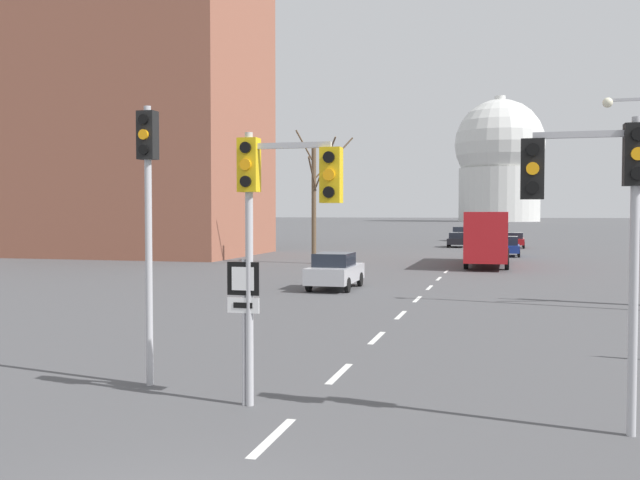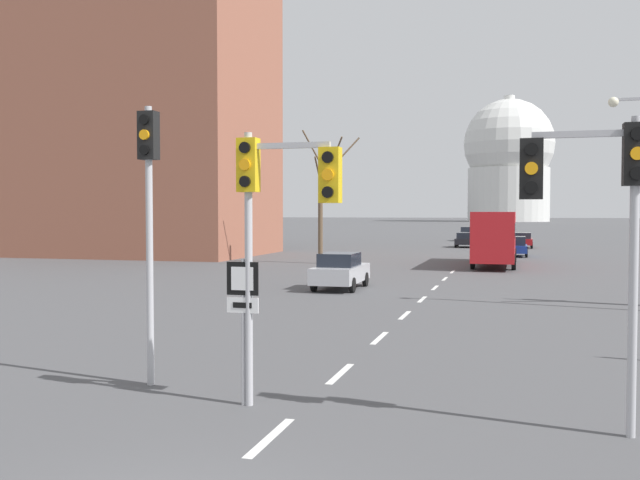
{
  "view_description": "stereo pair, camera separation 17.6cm",
  "coord_description": "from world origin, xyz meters",
  "px_view_note": "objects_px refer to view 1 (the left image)",
  "views": [
    {
      "loc": [
        3.51,
        -6.73,
        3.5
      ],
      "look_at": [
        -0.01,
        6.51,
        2.95
      ],
      "focal_mm": 40.0,
      "sensor_mm": 36.0,
      "label": 1
    },
    {
      "loc": [
        3.68,
        -6.68,
        3.5
      ],
      "look_at": [
        -0.01,
        6.51,
        2.95
      ],
      "focal_mm": 40.0,
      "sensor_mm": 36.0,
      "label": 2
    }
  ],
  "objects_px": {
    "sedan_far_left": "(460,234)",
    "sedan_mid_centre": "(515,240)",
    "traffic_signal_near_right": "(599,196)",
    "sedan_near_left": "(508,246)",
    "sedan_near_right": "(335,271)",
    "city_bus": "(488,234)",
    "traffic_signal_near_left": "(148,193)",
    "sedan_far_right": "(457,240)",
    "traffic_signal_centre_tall": "(277,199)",
    "route_sign_post": "(243,306)"
  },
  "relations": [
    {
      "from": "traffic_signal_near_left",
      "to": "sedan_far_left",
      "type": "height_order",
      "value": "traffic_signal_near_left"
    },
    {
      "from": "sedan_far_left",
      "to": "sedan_far_right",
      "type": "relative_size",
      "value": 1.0
    },
    {
      "from": "sedan_near_right",
      "to": "sedan_near_left",
      "type": "bearing_deg",
      "value": 73.97
    },
    {
      "from": "traffic_signal_near_left",
      "to": "sedan_far_right",
      "type": "height_order",
      "value": "traffic_signal_near_left"
    },
    {
      "from": "traffic_signal_near_right",
      "to": "sedan_near_left",
      "type": "distance_m",
      "value": 45.73
    },
    {
      "from": "sedan_far_right",
      "to": "sedan_near_right",
      "type": "bearing_deg",
      "value": -93.83
    },
    {
      "from": "sedan_near_right",
      "to": "route_sign_post",
      "type": "bearing_deg",
      "value": -81.18
    },
    {
      "from": "route_sign_post",
      "to": "sedan_far_right",
      "type": "height_order",
      "value": "route_sign_post"
    },
    {
      "from": "traffic_signal_near_left",
      "to": "city_bus",
      "type": "distance_m",
      "value": 34.98
    },
    {
      "from": "city_bus",
      "to": "sedan_near_left",
      "type": "bearing_deg",
      "value": 82.93
    },
    {
      "from": "sedan_far_left",
      "to": "sedan_mid_centre",
      "type": "bearing_deg",
      "value": -68.02
    },
    {
      "from": "sedan_mid_centre",
      "to": "sedan_far_left",
      "type": "distance_m",
      "value": 16.62
    },
    {
      "from": "traffic_signal_centre_tall",
      "to": "traffic_signal_near_right",
      "type": "height_order",
      "value": "traffic_signal_near_right"
    },
    {
      "from": "route_sign_post",
      "to": "traffic_signal_centre_tall",
      "type": "bearing_deg",
      "value": 2.22
    },
    {
      "from": "sedan_mid_centre",
      "to": "sedan_far_left",
      "type": "height_order",
      "value": "sedan_far_left"
    },
    {
      "from": "route_sign_post",
      "to": "sedan_far_right",
      "type": "bearing_deg",
      "value": 90.31
    },
    {
      "from": "sedan_near_left",
      "to": "traffic_signal_centre_tall",
      "type": "bearing_deg",
      "value": -94.93
    },
    {
      "from": "sedan_far_right",
      "to": "traffic_signal_near_right",
      "type": "bearing_deg",
      "value": -83.95
    },
    {
      "from": "sedan_near_left",
      "to": "sedan_near_right",
      "type": "xyz_separation_m",
      "value": [
        -7.55,
        -26.27,
        0.05
      ]
    },
    {
      "from": "traffic_signal_centre_tall",
      "to": "sedan_near_left",
      "type": "distance_m",
      "value": 45.77
    },
    {
      "from": "traffic_signal_near_right",
      "to": "sedan_mid_centre",
      "type": "xyz_separation_m",
      "value": [
        -0.79,
        59.38,
        -2.99
      ]
    },
    {
      "from": "sedan_near_left",
      "to": "city_bus",
      "type": "relative_size",
      "value": 0.36
    },
    {
      "from": "sedan_near_right",
      "to": "sedan_far_right",
      "type": "relative_size",
      "value": 1.12
    },
    {
      "from": "traffic_signal_near_right",
      "to": "sedan_near_right",
      "type": "xyz_separation_m",
      "value": [
        -8.94,
        19.34,
        -2.92
      ]
    },
    {
      "from": "traffic_signal_near_right",
      "to": "sedan_near_left",
      "type": "height_order",
      "value": "traffic_signal_near_right"
    },
    {
      "from": "traffic_signal_near_right",
      "to": "sedan_far_right",
      "type": "xyz_separation_m",
      "value": [
        -6.27,
        59.12,
        -3.02
      ]
    },
    {
      "from": "traffic_signal_centre_tall",
      "to": "traffic_signal_near_right",
      "type": "bearing_deg",
      "value": -1.17
    },
    {
      "from": "sedan_near_right",
      "to": "city_bus",
      "type": "bearing_deg",
      "value": 68.7
    },
    {
      "from": "traffic_signal_near_left",
      "to": "sedan_near_right",
      "type": "height_order",
      "value": "traffic_signal_near_left"
    },
    {
      "from": "route_sign_post",
      "to": "sedan_mid_centre",
      "type": "distance_m",
      "value": 59.53
    },
    {
      "from": "sedan_near_left",
      "to": "sedan_far_left",
      "type": "relative_size",
      "value": 1.0
    },
    {
      "from": "traffic_signal_centre_tall",
      "to": "traffic_signal_near_left",
      "type": "bearing_deg",
      "value": 163.34
    },
    {
      "from": "city_bus",
      "to": "traffic_signal_centre_tall",
      "type": "bearing_deg",
      "value": -94.31
    },
    {
      "from": "traffic_signal_near_right",
      "to": "sedan_far_left",
      "type": "xyz_separation_m",
      "value": [
        -7.01,
        74.79,
        -2.9
      ]
    },
    {
      "from": "traffic_signal_centre_tall",
      "to": "sedan_far_left",
      "type": "relative_size",
      "value": 1.27
    },
    {
      "from": "traffic_signal_near_right",
      "to": "sedan_near_right",
      "type": "bearing_deg",
      "value": 114.8
    },
    {
      "from": "sedan_near_left",
      "to": "city_bus",
      "type": "distance_m",
      "value": 10.3
    },
    {
      "from": "traffic_signal_near_left",
      "to": "route_sign_post",
      "type": "bearing_deg",
      "value": -21.27
    },
    {
      "from": "sedan_near_left",
      "to": "sedan_mid_centre",
      "type": "xyz_separation_m",
      "value": [
        0.6,
        13.77,
        -0.02
      ]
    },
    {
      "from": "sedan_near_right",
      "to": "city_bus",
      "type": "distance_m",
      "value": 17.36
    },
    {
      "from": "sedan_near_right",
      "to": "city_bus",
      "type": "relative_size",
      "value": 0.4
    },
    {
      "from": "traffic_signal_centre_tall",
      "to": "route_sign_post",
      "type": "height_order",
      "value": "traffic_signal_centre_tall"
    },
    {
      "from": "sedan_far_left",
      "to": "city_bus",
      "type": "bearing_deg",
      "value": -83.67
    },
    {
      "from": "route_sign_post",
      "to": "sedan_near_right",
      "type": "relative_size",
      "value": 0.61
    },
    {
      "from": "sedan_far_left",
      "to": "sedan_far_right",
      "type": "xyz_separation_m",
      "value": [
        0.74,
        -15.68,
        -0.12
      ]
    },
    {
      "from": "traffic_signal_near_left",
      "to": "sedan_near_right",
      "type": "xyz_separation_m",
      "value": [
        -0.62,
        18.33,
        -3.05
      ]
    },
    {
      "from": "traffic_signal_near_left",
      "to": "sedan_far_right",
      "type": "xyz_separation_m",
      "value": [
        2.05,
        58.11,
        -3.15
      ]
    },
    {
      "from": "traffic_signal_near_right",
      "to": "sedan_mid_centre",
      "type": "distance_m",
      "value": 59.46
    },
    {
      "from": "traffic_signal_near_left",
      "to": "sedan_far_left",
      "type": "relative_size",
      "value": 1.45
    },
    {
      "from": "route_sign_post",
      "to": "city_bus",
      "type": "xyz_separation_m",
      "value": [
        3.3,
        35.39,
        0.24
      ]
    }
  ]
}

